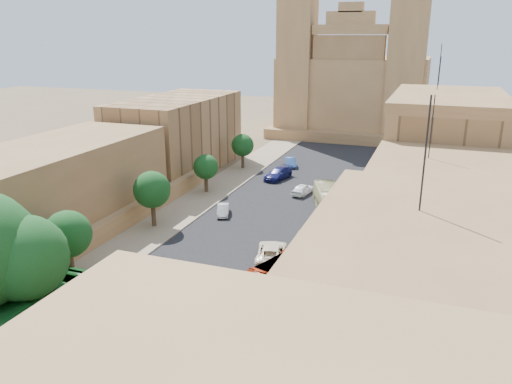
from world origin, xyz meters
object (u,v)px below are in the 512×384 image
Objects in this scene: bus_cream_east at (330,202)px; pedestrian_a at (280,328)px; car_blue_a at (163,278)px; car_white_b at (303,189)px; car_white_a at (223,210)px; car_blue_b at (291,162)px; bus_green_north at (26,329)px; church at (353,83)px; red_truck at (133,344)px; street_tree_a at (68,234)px; bus_red_east at (294,268)px; street_tree_d at (243,145)px; car_cream at (272,252)px; olive_pickup at (306,256)px; street_tree_c at (206,167)px; pedestrian_c at (293,305)px; street_tree_b at (152,190)px; car_dkblue at (278,174)px.

pedestrian_a is (1.95, -23.58, -0.47)m from bus_cream_east.
car_white_b is (4.14, 25.30, 0.10)m from car_blue_a.
car_blue_b is at bearing 66.48° from car_white_a.
bus_green_north reaches higher than bus_cream_east.
red_truck is at bearing -89.66° from church.
church is 6.52× the size of street_tree_a.
bus_red_east reaches higher than pedestrian_a.
bus_cream_east is at bearing -43.36° from street_tree_d.
bus_cream_east is 11.21m from car_white_a.
street_tree_a reaches higher than bus_green_north.
bus_green_north is 6.55× the size of pedestrian_a.
car_blue_a is 0.61× the size of car_cream.
olive_pickup is 1.46× the size of car_white_b.
street_tree_a is 7.90m from car_blue_a.
red_truck is 9.80m from car_blue_a.
car_blue_a is (7.04, 1.60, -3.19)m from street_tree_a.
olive_pickup is at bearing -44.12° from street_tree_c.
bus_red_east is 1.83× the size of car_cream.
street_tree_c is 2.69× the size of pedestrian_c.
street_tree_d is at bearing -63.89° from bus_cream_east.
street_tree_b is 21.04m from pedestrian_c.
car_cream is 3.06× the size of pedestrian_c.
olive_pickup is 7.39m from pedestrian_c.
bus_cream_east is (15.55, 9.31, -2.39)m from street_tree_b.
bus_cream_east reaches higher than car_dkblue.
bus_cream_east is 1.85× the size of car_cream.
car_white_a is at bearing 140.83° from olive_pickup.
pedestrian_c is at bearing -63.64° from street_tree_d.
car_cream is (3.40, -58.14, -8.79)m from church.
street_tree_b is at bearing 63.66° from car_white_b.
car_blue_a is at bearing -25.89° from pedestrian_a.
pedestrian_a is 2.95m from pedestrian_c.
street_tree_b reaches higher than car_blue_b.
car_dkblue is 2.85× the size of pedestrian_a.
street_tree_b reaches higher than car_blue_a.
olive_pickup reaches higher than car_blue_a.
car_cream is at bearing 171.28° from olive_pickup.
bus_cream_east is (-0.95, 13.31, 0.28)m from olive_pickup.
street_tree_b is 0.49× the size of bus_green_north.
street_tree_a is at bearing -122.43° from car_blue_b.
red_truck is at bearing -111.30° from olive_pickup.
street_tree_c is at bearing -90.00° from street_tree_d.
church is at bearing -103.55° from bus_cream_east.
car_white_a is at bearing 68.47° from car_white_b.
street_tree_c is at bearing 123.63° from car_blue_a.
bus_cream_east reaches higher than car_white_a.
pedestrian_c is (17.50, -11.32, -2.88)m from street_tree_b.
bus_green_north reaches higher than pedestrian_c.
car_blue_a is 37.48m from car_blue_b.
street_tree_c is at bearing -115.09° from car_dkblue.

